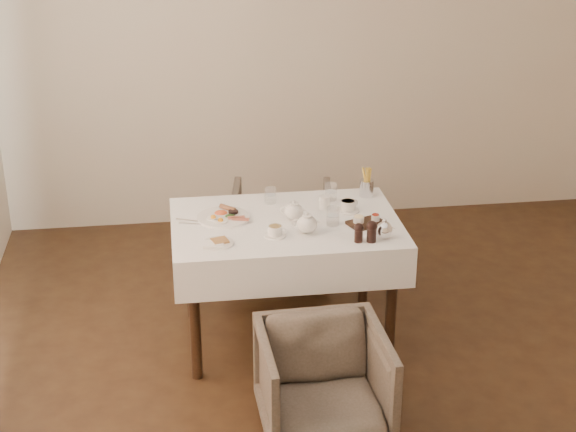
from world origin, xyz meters
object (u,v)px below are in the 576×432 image
(breakfast_plate, at_px, (224,216))
(armchair_far, at_px, (282,233))
(table, at_px, (286,240))
(teapot_centre, at_px, (294,210))
(armchair_near, at_px, (324,385))

(breakfast_plate, bearing_deg, armchair_far, 39.86)
(table, bearing_deg, breakfast_plate, 163.61)
(teapot_centre, bearing_deg, breakfast_plate, -172.68)
(teapot_centre, bearing_deg, table, -140.05)
(armchair_far, height_order, breakfast_plate, breakfast_plate)
(teapot_centre, bearing_deg, armchair_far, 106.55)
(table, relative_size, teapot_centre, 8.57)
(table, relative_size, armchair_far, 1.90)
(armchair_near, bearing_deg, armchair_far, 87.11)
(armchair_near, bearing_deg, breakfast_plate, 109.27)
(table, relative_size, breakfast_plate, 4.25)
(armchair_far, bearing_deg, teapot_centre, 95.82)
(armchair_near, height_order, armchair_far, armchair_far)
(breakfast_plate, xyz_separation_m, teapot_centre, (0.39, -0.08, 0.05))
(armchair_near, distance_m, armchair_far, 1.75)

